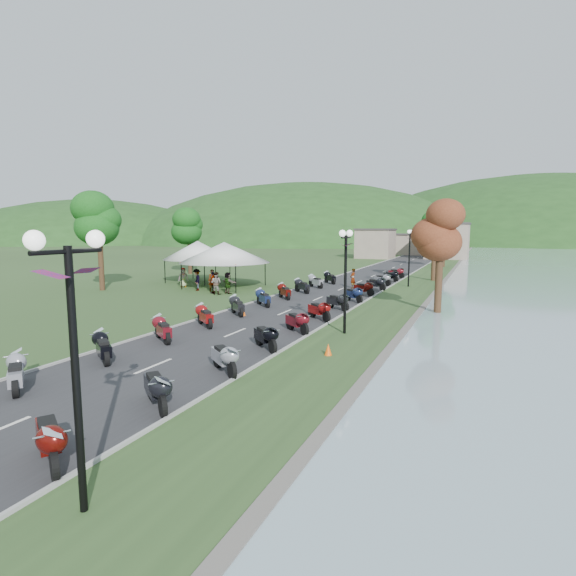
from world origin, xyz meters
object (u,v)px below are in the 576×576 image
at_px(pedestrian_a, 213,292).
at_px(pedestrian_c, 197,291).
at_px(streetlamp_near, 76,378).
at_px(vendor_tent_main, 225,265).
at_px(pedestrian_b, 216,294).

height_order(pedestrian_a, pedestrian_c, pedestrian_a).
distance_m(streetlamp_near, pedestrian_a, 29.35).
height_order(vendor_tent_main, pedestrian_a, vendor_tent_main).
relative_size(vendor_tent_main, pedestrian_c, 2.90).
height_order(streetlamp_near, pedestrian_a, streetlamp_near).
bearing_deg(pedestrian_b, pedestrian_a, -51.62).
bearing_deg(pedestrian_a, streetlamp_near, -89.84).
height_order(streetlamp_near, vendor_tent_main, streetlamp_near).
relative_size(pedestrian_a, pedestrian_b, 1.03).
distance_m(vendor_tent_main, pedestrian_b, 4.84).
height_order(pedestrian_b, pedestrian_c, pedestrian_c).
bearing_deg(pedestrian_a, vendor_tent_main, 72.46).
xyz_separation_m(pedestrian_a, pedestrian_c, (-1.56, 0.03, 0.00)).
distance_m(vendor_tent_main, pedestrian_a, 3.48).
bearing_deg(vendor_tent_main, pedestrian_b, -67.36).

